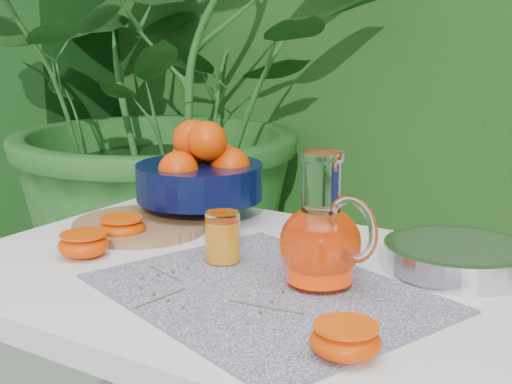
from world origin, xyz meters
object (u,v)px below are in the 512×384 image
Objects in this scene: white_table at (250,316)px; juice_pitcher at (321,240)px; fruit_bowl at (201,173)px; saute_pan at (460,257)px; cutting_board at (140,225)px.

juice_pitcher is (0.14, -0.00, 0.16)m from white_table.
fruit_bowl is 0.63× the size of saute_pan.
cutting_board is 0.60× the size of saute_pan.
white_table is 2.24× the size of saute_pan.
juice_pitcher reaches higher than fruit_bowl.
cutting_board is 0.95× the size of fruit_bowl.
white_table is at bearing 178.18° from juice_pitcher.
cutting_board is at bearing -108.76° from fruit_bowl.
cutting_board is 1.27× the size of juice_pitcher.
fruit_bowl is 0.46m from juice_pitcher.
saute_pan is at bearing 32.38° from white_table.
saute_pan is (0.16, 0.19, -0.05)m from juice_pitcher.
cutting_board is at bearing 165.37° from white_table.
saute_pan reaches higher than white_table.
fruit_bowl is at bearing 71.24° from cutting_board.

